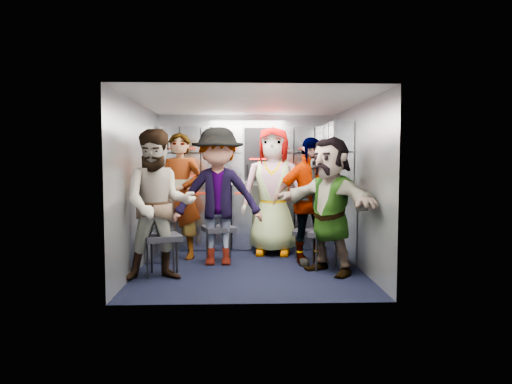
{
  "coord_description": "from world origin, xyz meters",
  "views": [
    {
      "loc": [
        -0.12,
        -5.8,
        1.38
      ],
      "look_at": [
        0.1,
        0.35,
        0.95
      ],
      "focal_mm": 32.0,
      "sensor_mm": 36.0,
      "label": 1
    }
  ],
  "objects_px": {
    "jump_seat_near_left": "(162,239)",
    "attendant_arc_e": "(330,205)",
    "attendant_standing": "(180,196)",
    "attendant_arc_b": "(218,196)",
    "attendant_arc_d": "(309,201)",
    "jump_seat_mid_left": "(219,231)",
    "attendant_arc_a": "(159,205)",
    "attendant_arc_c": "(273,191)",
    "jump_seat_mid_right": "(307,234)",
    "jump_seat_near_right": "(327,236)",
    "jump_seat_center": "(272,227)"
  },
  "relations": [
    {
      "from": "jump_seat_mid_left",
      "to": "jump_seat_center",
      "type": "height_order",
      "value": "jump_seat_mid_left"
    },
    {
      "from": "jump_seat_mid_right",
      "to": "attendant_standing",
      "type": "bearing_deg",
      "value": 172.38
    },
    {
      "from": "attendant_standing",
      "to": "attendant_arc_d",
      "type": "bearing_deg",
      "value": 1.12
    },
    {
      "from": "jump_seat_center",
      "to": "jump_seat_near_right",
      "type": "distance_m",
      "value": 1.31
    },
    {
      "from": "jump_seat_mid_right",
      "to": "attendant_arc_b",
      "type": "xyz_separation_m",
      "value": [
        -1.21,
        -0.17,
        0.53
      ]
    },
    {
      "from": "jump_seat_near_left",
      "to": "jump_seat_center",
      "type": "height_order",
      "value": "jump_seat_near_left"
    },
    {
      "from": "jump_seat_mid_left",
      "to": "attendant_arc_a",
      "type": "relative_size",
      "value": 0.29
    },
    {
      "from": "jump_seat_near_left",
      "to": "attendant_arc_e",
      "type": "bearing_deg",
      "value": 1.97
    },
    {
      "from": "attendant_standing",
      "to": "attendant_arc_b",
      "type": "distance_m",
      "value": 0.69
    },
    {
      "from": "jump_seat_near_right",
      "to": "attendant_arc_a",
      "type": "bearing_deg",
      "value": -168.01
    },
    {
      "from": "attendant_arc_b",
      "to": "attendant_arc_c",
      "type": "height_order",
      "value": "attendant_arc_c"
    },
    {
      "from": "attendant_standing",
      "to": "attendant_arc_c",
      "type": "bearing_deg",
      "value": 24.29
    },
    {
      "from": "attendant_standing",
      "to": "attendant_arc_a",
      "type": "xyz_separation_m",
      "value": [
        -0.09,
        -1.18,
        -0.01
      ]
    },
    {
      "from": "jump_seat_mid_right",
      "to": "jump_seat_near_right",
      "type": "xyz_separation_m",
      "value": [
        0.18,
        -0.51,
        0.06
      ]
    },
    {
      "from": "jump_seat_near_left",
      "to": "jump_seat_mid_left",
      "type": "height_order",
      "value": "jump_seat_near_left"
    },
    {
      "from": "attendant_standing",
      "to": "attendant_arc_e",
      "type": "distance_m",
      "value": 2.15
    },
    {
      "from": "jump_seat_mid_right",
      "to": "attendant_standing",
      "type": "xyz_separation_m",
      "value": [
        -1.76,
        0.24,
        0.51
      ]
    },
    {
      "from": "attendant_arc_a",
      "to": "attendant_arc_b",
      "type": "relative_size",
      "value": 0.96
    },
    {
      "from": "attendant_arc_d",
      "to": "attendant_arc_e",
      "type": "bearing_deg",
      "value": -81.76
    },
    {
      "from": "attendant_arc_c",
      "to": "attendant_arc_d",
      "type": "xyz_separation_m",
      "value": [
        0.43,
        -0.65,
        -0.09
      ]
    },
    {
      "from": "jump_seat_near_right",
      "to": "attendant_arc_e",
      "type": "height_order",
      "value": "attendant_arc_e"
    },
    {
      "from": "jump_seat_near_left",
      "to": "attendant_arc_a",
      "type": "bearing_deg",
      "value": -90.0
    },
    {
      "from": "jump_seat_near_right",
      "to": "attendant_arc_d",
      "type": "bearing_deg",
      "value": 118.4
    },
    {
      "from": "jump_seat_center",
      "to": "attendant_arc_b",
      "type": "xyz_separation_m",
      "value": [
        -0.77,
        -0.82,
        0.54
      ]
    },
    {
      "from": "jump_seat_center",
      "to": "jump_seat_mid_right",
      "type": "bearing_deg",
      "value": -56.25
    },
    {
      "from": "jump_seat_mid_left",
      "to": "jump_seat_center",
      "type": "bearing_deg",
      "value": 39.51
    },
    {
      "from": "attendant_arc_c",
      "to": "attendant_arc_e",
      "type": "distance_m",
      "value": 1.31
    },
    {
      "from": "jump_seat_near_left",
      "to": "attendant_arc_d",
      "type": "height_order",
      "value": "attendant_arc_d"
    },
    {
      "from": "jump_seat_center",
      "to": "attendant_arc_e",
      "type": "relative_size",
      "value": 0.25
    },
    {
      "from": "attendant_arc_a",
      "to": "attendant_arc_b",
      "type": "distance_m",
      "value": 1.0
    },
    {
      "from": "jump_seat_mid_left",
      "to": "attendant_arc_a",
      "type": "height_order",
      "value": "attendant_arc_a"
    },
    {
      "from": "jump_seat_mid_left",
      "to": "attendant_arc_c",
      "type": "relative_size",
      "value": 0.27
    },
    {
      "from": "jump_seat_near_right",
      "to": "attendant_arc_c",
      "type": "distance_m",
      "value": 1.26
    },
    {
      "from": "jump_seat_mid_left",
      "to": "attendant_arc_b",
      "type": "bearing_deg",
      "value": -90.0
    },
    {
      "from": "attendant_arc_b",
      "to": "attendant_arc_c",
      "type": "distance_m",
      "value": 1.0
    },
    {
      "from": "jump_seat_near_left",
      "to": "attendant_arc_d",
      "type": "distance_m",
      "value": 1.98
    },
    {
      "from": "attendant_arc_d",
      "to": "attendant_arc_e",
      "type": "height_order",
      "value": "attendant_arc_d"
    },
    {
      "from": "attendant_standing",
      "to": "jump_seat_mid_right",
      "type": "bearing_deg",
      "value": 6.79
    },
    {
      "from": "jump_seat_mid_right",
      "to": "attendant_standing",
      "type": "distance_m",
      "value": 1.84
    },
    {
      "from": "attendant_arc_e",
      "to": "attendant_arc_d",
      "type": "bearing_deg",
      "value": 161.67
    },
    {
      "from": "attendant_arc_b",
      "to": "attendant_arc_e",
      "type": "height_order",
      "value": "attendant_arc_b"
    },
    {
      "from": "jump_seat_near_left",
      "to": "attendant_standing",
      "type": "xyz_separation_m",
      "value": [
        0.09,
        1.0,
        0.45
      ]
    },
    {
      "from": "jump_seat_center",
      "to": "jump_seat_near_right",
      "type": "xyz_separation_m",
      "value": [
        0.61,
        -1.16,
        0.07
      ]
    },
    {
      "from": "attendant_arc_a",
      "to": "attendant_arc_b",
      "type": "xyz_separation_m",
      "value": [
        0.64,
        0.77,
        0.04
      ]
    },
    {
      "from": "attendant_arc_c",
      "to": "attendant_arc_a",
      "type": "bearing_deg",
      "value": -126.45
    },
    {
      "from": "jump_seat_mid_left",
      "to": "attendant_arc_a",
      "type": "xyz_separation_m",
      "value": [
        -0.64,
        -0.95,
        0.45
      ]
    },
    {
      "from": "attendant_arc_b",
      "to": "attendant_arc_d",
      "type": "distance_m",
      "value": 1.21
    },
    {
      "from": "jump_seat_mid_right",
      "to": "jump_seat_center",
      "type": "bearing_deg",
      "value": 123.75
    },
    {
      "from": "jump_seat_mid_left",
      "to": "attendant_arc_e",
      "type": "distance_m",
      "value": 1.61
    },
    {
      "from": "jump_seat_near_left",
      "to": "attendant_arc_e",
      "type": "height_order",
      "value": "attendant_arc_e"
    }
  ]
}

